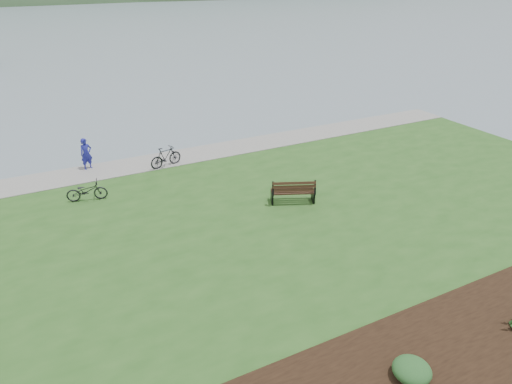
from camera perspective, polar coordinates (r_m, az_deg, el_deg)
ground at (r=19.14m, az=-0.01°, el=-3.09°), size 600.00×600.00×0.00m
lawn at (r=17.53m, az=2.99°, el=-5.35°), size 34.00×20.00×0.40m
shoreline_path at (r=24.73m, az=-7.34°, el=4.73°), size 34.00×2.20×0.03m
park_bench at (r=19.19m, az=4.67°, el=0.12°), size 1.96×1.40×1.13m
person at (r=23.86m, az=-20.50°, el=4.79°), size 0.78×0.63×1.86m
bicycle_a at (r=20.71m, az=-20.41°, el=0.13°), size 0.95×1.77×0.88m
bicycle_b at (r=23.24m, az=-11.23°, el=4.34°), size 0.93×1.80×1.04m
shrub_0 at (r=12.33m, az=18.90°, el=-20.34°), size 0.94×0.94×0.47m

